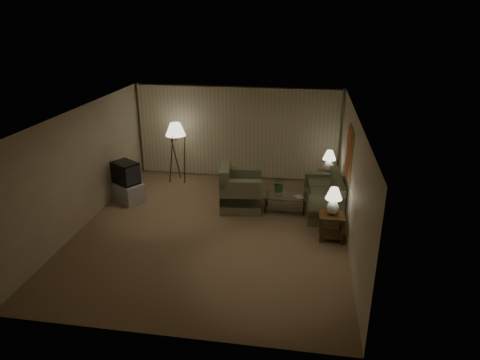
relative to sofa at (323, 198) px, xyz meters
name	(u,v)px	position (x,y,z in m)	size (l,w,h in m)	color
ground	(213,229)	(-2.50, -1.32, -0.37)	(7.00, 7.00, 0.00)	#9F7557
room_shell	(225,138)	(-2.48, 0.19, 1.38)	(6.04, 7.02, 2.72)	beige
sofa	(323,198)	(0.00, 0.00, 0.00)	(1.78, 1.07, 0.74)	#78815A
armchair	(241,191)	(-2.04, -0.07, 0.08)	(1.28, 1.24, 0.89)	#78815A
side_table_near	(331,222)	(0.15, -1.35, 0.04)	(0.54, 0.54, 0.60)	#3C2510
side_table_far	(328,179)	(0.15, 1.25, 0.04)	(0.56, 0.47, 0.60)	#3C2510
table_lamp_near	(334,199)	(0.15, -1.35, 0.60)	(0.36, 0.36, 0.62)	white
table_lamp_far	(329,159)	(0.15, 1.25, 0.59)	(0.35, 0.35, 0.61)	white
coffee_table	(285,201)	(-0.92, -0.10, -0.09)	(1.07, 0.59, 0.41)	silver
tv_cabinet	(128,192)	(-5.05, -0.11, -0.12)	(1.02, 0.93, 0.50)	#B4B4B7
crt_tv	(126,173)	(-5.05, -0.11, 0.41)	(0.81, 0.75, 0.56)	black
floor_lamp	(177,151)	(-4.14, 1.42, 0.55)	(0.57, 0.57, 1.75)	#3C2510
ottoman	(229,187)	(-2.49, 0.75, -0.19)	(0.54, 0.54, 0.36)	#B4653D
vase	(279,192)	(-1.07, -0.10, 0.13)	(0.16, 0.16, 0.16)	white
flowers	(280,181)	(-1.07, -0.10, 0.42)	(0.38, 0.33, 0.43)	#3C7E38
book	(295,198)	(-0.67, -0.20, 0.06)	(0.18, 0.25, 0.02)	olive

